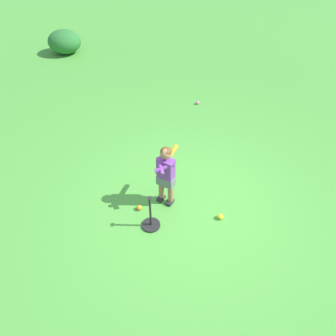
% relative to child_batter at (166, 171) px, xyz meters
% --- Properties ---
extents(ground_plane, '(40.00, 40.00, 0.00)m').
position_rel_child_batter_xyz_m(ground_plane, '(0.44, -0.01, -0.65)').
color(ground_plane, '#479338').
extents(child_batter, '(0.32, 0.61, 1.08)m').
position_rel_child_batter_xyz_m(child_batter, '(0.00, 0.00, 0.00)').
color(child_batter, '#232328').
rests_on(child_batter, ground).
extents(play_ball_far_right, '(0.08, 0.08, 0.08)m').
position_rel_child_batter_xyz_m(play_ball_far_right, '(0.40, 3.19, -0.61)').
color(play_ball_far_right, pink).
rests_on(play_ball_far_right, ground).
extents(play_ball_far_left, '(0.08, 0.08, 0.08)m').
position_rel_child_batter_xyz_m(play_ball_far_left, '(-0.40, -0.25, -0.61)').
color(play_ball_far_left, orange).
rests_on(play_ball_far_left, ground).
extents(play_ball_near_batter, '(0.09, 0.09, 0.09)m').
position_rel_child_batter_xyz_m(play_ball_near_batter, '(0.88, -0.29, -0.60)').
color(play_ball_near_batter, yellow).
rests_on(play_ball_near_batter, ground).
extents(batting_tee, '(0.28, 0.28, 0.62)m').
position_rel_child_batter_xyz_m(batting_tee, '(-0.17, -0.55, -0.55)').
color(batting_tee, black).
rests_on(batting_tee, ground).
extents(shrub_left_background, '(1.01, 0.95, 0.71)m').
position_rel_child_batter_xyz_m(shrub_left_background, '(-3.85, 5.96, -0.30)').
color(shrub_left_background, '#286B2D').
rests_on(shrub_left_background, ground).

